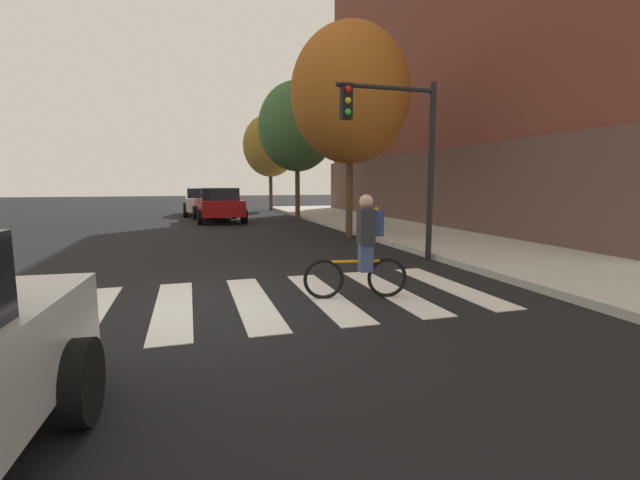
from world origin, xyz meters
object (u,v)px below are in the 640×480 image
Objects in this scene: sedan_mid at (218,204)px; street_tree_near at (350,94)px; cyclist at (364,247)px; traffic_light_near at (400,140)px; fire_hydrant at (377,217)px; street_tree_mid at (297,127)px; sedan_far at (202,201)px; street_tree_far at (270,146)px.

street_tree_near is at bearing -62.59° from sedan_mid.
sedan_mid is at bearing 94.87° from cyclist.
traffic_light_near is 5.31m from street_tree_near.
traffic_light_near reaches higher than fire_hydrant.
sedan_mid is 13.13m from traffic_light_near.
traffic_light_near reaches higher than cyclist.
street_tree_near reaches higher than street_tree_mid.
traffic_light_near reaches higher than sedan_mid.
sedan_mid is at bearing 105.00° from traffic_light_near.
cyclist is at bearing -85.13° from sedan_mid.
sedan_far is 2.69× the size of cyclist.
street_tree_near is 15.43m from street_tree_far.
street_tree_near is (0.61, 4.89, 1.97)m from traffic_light_near.
street_tree_near is at bearing -69.58° from sedan_far.
traffic_light_near reaches higher than sedan_far.
street_tree_near reaches higher than cyclist.
fire_hydrant is at bearing -83.11° from street_tree_far.
traffic_light_near is 5.38× the size of fire_hydrant.
street_tree_far is (0.04, 7.78, -0.30)m from street_tree_mid.
sedan_mid is 1.06× the size of sedan_far.
street_tree_near reaches higher than sedan_far.
street_tree_far is (4.68, 3.05, 3.58)m from sedan_far.
sedan_mid is at bearing 133.16° from fire_hydrant.
street_tree_mid is (0.04, 7.65, -0.14)m from street_tree_near.
traffic_light_near is at bearing -92.94° from street_tree_mid.
fire_hydrant is at bearing -46.84° from sedan_mid.
sedan_mid is at bearing -179.90° from street_tree_mid.
traffic_light_near is 0.65× the size of street_tree_far.
sedan_far is 7.68m from street_tree_mid.
cyclist is 16.05m from street_tree_mid.
cyclist is 9.07m from street_tree_near.
cyclist is at bearing -109.03° from street_tree_near.
traffic_light_near is at bearing -91.92° from street_tree_far.
fire_hydrant is 14.50m from street_tree_far.
street_tree_near is 7.65m from street_tree_mid.
street_tree_near reaches higher than street_tree_far.
sedan_far is at bearing 97.74° from sedan_mid.
sedan_far is at bearing 120.42° from fire_hydrant.
sedan_mid is 5.55m from street_tree_mid.
sedan_mid is 4.78m from sedan_far.
sedan_mid is 9.46m from street_tree_far.
fire_hydrant is (6.36, -10.83, -0.28)m from sedan_far.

